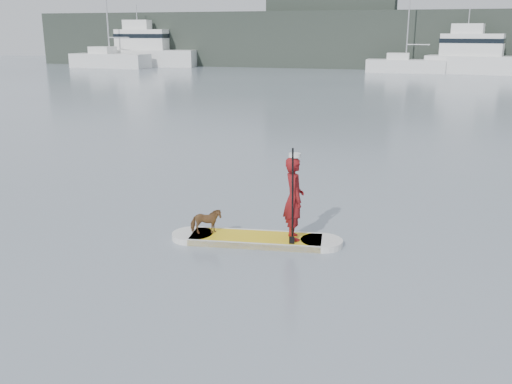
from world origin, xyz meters
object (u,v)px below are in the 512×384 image
(dog, at_px, (206,221))
(paddleboard, at_px, (256,239))
(paddler, at_px, (294,199))
(motor_yacht_b, at_px, (148,49))
(sailboat_d, at_px, (405,64))
(sailboat_a, at_px, (109,59))
(motor_yacht_a, at_px, (477,55))

(dog, bearing_deg, paddleboard, -106.76)
(paddler, distance_m, motor_yacht_b, 58.42)
(paddler, xyz_separation_m, sailboat_d, (-0.57, 48.69, -0.12))
(paddleboard, xyz_separation_m, sailboat_a, (-31.50, 47.09, 0.84))
(paddleboard, relative_size, sailboat_a, 0.25)
(dog, xyz_separation_m, motor_yacht_b, (-27.65, 50.77, 1.54))
(motor_yacht_a, relative_size, motor_yacht_b, 0.99)
(paddleboard, height_order, sailboat_d, sailboat_d)
(paddler, relative_size, dog, 2.66)
(sailboat_d, relative_size, motor_yacht_b, 1.03)
(paddler, bearing_deg, sailboat_a, 8.25)
(paddleboard, relative_size, dog, 5.55)
(sailboat_a, xyz_separation_m, sailboat_d, (31.63, 1.70, -0.11))
(dog, height_order, sailboat_a, sailboat_a)
(dog, relative_size, motor_yacht_a, 0.06)
(paddleboard, distance_m, sailboat_a, 56.66)
(paddler, bearing_deg, paddleboard, 72.18)
(paddler, distance_m, motor_yacht_a, 49.51)
(paddler, relative_size, sailboat_a, 0.12)
(paddleboard, xyz_separation_m, sailboat_d, (0.13, 48.79, 0.73))
(paddleboard, relative_size, sailboat_d, 0.30)
(motor_yacht_b, bearing_deg, sailboat_a, -137.01)
(sailboat_d, bearing_deg, sailboat_a, -177.75)
(sailboat_a, height_order, motor_yacht_b, sailboat_a)
(paddleboard, bearing_deg, paddler, 0.00)
(sailboat_a, relative_size, sailboat_d, 1.17)
(motor_yacht_b, bearing_deg, sailboat_d, -11.46)
(paddleboard, height_order, dog, dog)
(dog, relative_size, sailboat_d, 0.05)
(sailboat_a, height_order, motor_yacht_a, sailboat_a)
(dog, distance_m, sailboat_d, 48.95)
(motor_yacht_b, bearing_deg, motor_yacht_a, -10.06)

